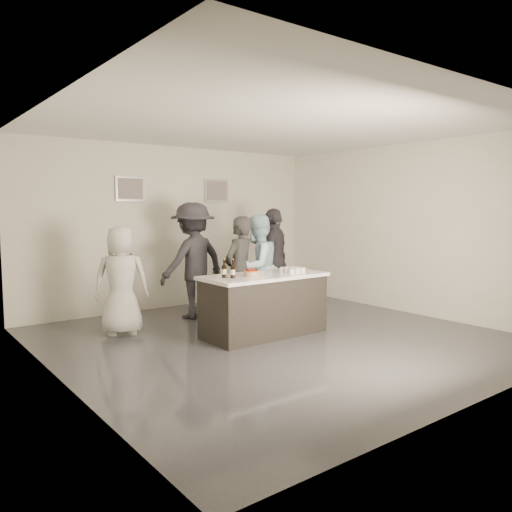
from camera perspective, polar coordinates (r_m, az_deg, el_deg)
name	(u,v)px	position (r m, az deg, el deg)	size (l,w,h in m)	color
floor	(277,338)	(7.27, 2.42, -9.36)	(6.00, 6.00, 0.00)	#3D3D42
ceiling	(278,126)	(7.12, 2.53, 14.67)	(6.00, 6.00, 0.00)	white
wall_back	(176,227)	(9.53, -9.18, 3.26)	(6.00, 0.04, 3.00)	silver
wall_front	(483,248)	(5.11, 24.55, 0.87)	(6.00, 0.04, 3.00)	silver
wall_left	(57,243)	(5.61, -21.76, 1.35)	(0.04, 6.00, 3.00)	silver
wall_right	(407,229)	(9.25, 16.92, 3.02)	(0.04, 6.00, 3.00)	silver
picture_left	(130,189)	(9.11, -14.19, 7.46)	(0.54, 0.04, 0.44)	#B2B2B7
picture_right	(216,191)	(9.96, -4.55, 7.44)	(0.54, 0.04, 0.44)	#B2B2B7
bar_counter	(264,305)	(7.36, 0.91, -5.58)	(1.86, 0.86, 0.90)	white
cake	(251,274)	(7.07, -0.52, -2.04)	(0.22, 0.22, 0.07)	orange
beer_bottle_a	(224,268)	(6.94, -3.66, -1.42)	(0.07, 0.07, 0.26)	black
beer_bottle_b	(233,269)	(6.88, -2.67, -1.48)	(0.07, 0.07, 0.26)	black
tumbler_cluster	(292,270)	(7.51, 4.18, -1.59)	(0.30, 0.30, 0.08)	orange
candles	(262,278)	(6.88, 0.65, -2.55)	(0.24, 0.08, 0.01)	pink
person_main_black	(239,271)	(7.90, -1.91, -1.74)	(0.63, 0.42, 1.74)	#262626
person_main_blue	(257,267)	(8.28, 0.14, -1.32)	(0.86, 0.67, 1.76)	#B7E2F0
person_guest_left	(121,280)	(7.59, -15.15, -2.71)	(0.79, 0.51, 1.61)	silver
person_guest_right	(274,261)	(8.86, 2.08, -0.55)	(1.09, 0.45, 1.86)	#322F38
person_guest_back	(193,260)	(8.51, -7.20, -0.51)	(1.26, 0.73, 1.96)	#28272E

